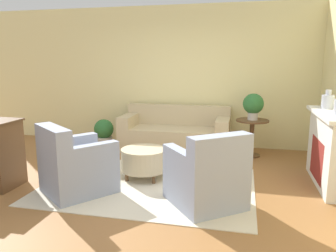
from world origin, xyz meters
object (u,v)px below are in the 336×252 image
(armchair_left, at_px, (75,167))
(armchair_right, at_px, (207,177))
(couch, at_px, (175,134))
(potted_plant_on_side_table, at_px, (253,105))
(vase_mantel_near, at_px, (328,101))
(potted_plant_floor, at_px, (104,132))
(ottoman_table, at_px, (144,159))
(side_table, at_px, (252,131))

(armchair_left, distance_m, armchair_right, 1.72)
(couch, bearing_deg, potted_plant_on_side_table, -5.80)
(vase_mantel_near, xyz_separation_m, potted_plant_on_side_table, (-1.02, 0.85, -0.19))
(armchair_right, bearing_deg, potted_plant_floor, 135.25)
(vase_mantel_near, relative_size, potted_plant_floor, 0.49)
(ottoman_table, bearing_deg, couch, 86.09)
(couch, distance_m, armchair_left, 2.57)
(vase_mantel_near, height_order, potted_plant_on_side_table, vase_mantel_near)
(ottoman_table, xyz_separation_m, vase_mantel_near, (2.58, 0.70, 0.85))
(ottoman_table, height_order, potted_plant_on_side_table, potted_plant_on_side_table)
(ottoman_table, bearing_deg, potted_plant_on_side_table, 44.85)
(armchair_left, xyz_separation_m, potted_plant_on_side_table, (2.27, 2.29, 0.59))
(armchair_right, distance_m, ottoman_table, 1.25)
(armchair_left, relative_size, potted_plant_on_side_table, 2.33)
(vase_mantel_near, height_order, potted_plant_floor, vase_mantel_near)
(armchair_right, relative_size, ottoman_table, 1.64)
(armchair_left, relative_size, potted_plant_floor, 1.96)
(couch, distance_m, ottoman_table, 1.70)
(armchair_left, xyz_separation_m, potted_plant_floor, (-0.63, 2.34, -0.06))
(armchair_right, bearing_deg, side_table, 76.51)
(side_table, bearing_deg, couch, 174.20)
(armchair_left, bearing_deg, potted_plant_on_side_table, 45.20)
(armchair_right, distance_m, side_table, 2.36)
(armchair_right, height_order, potted_plant_floor, armchair_right)
(armchair_left, height_order, side_table, armchair_left)
(side_table, height_order, potted_plant_on_side_table, potted_plant_on_side_table)
(potted_plant_on_side_table, bearing_deg, couch, 174.20)
(armchair_left, bearing_deg, armchair_right, 0.00)
(ottoman_table, distance_m, side_table, 2.21)
(couch, distance_m, side_table, 1.46)
(armchair_left, xyz_separation_m, armchair_right, (1.72, 0.00, 0.00))
(side_table, distance_m, potted_plant_floor, 2.91)
(side_table, xyz_separation_m, potted_plant_on_side_table, (0.00, 0.00, 0.48))
(armchair_left, distance_m, potted_plant_on_side_table, 3.28)
(potted_plant_on_side_table, bearing_deg, armchair_left, -134.80)
(couch, xyz_separation_m, ottoman_table, (-0.12, -1.70, -0.03))
(ottoman_table, relative_size, vase_mantel_near, 2.43)
(vase_mantel_near, xyz_separation_m, potted_plant_floor, (-3.92, 0.90, -0.84))
(couch, bearing_deg, vase_mantel_near, -22.11)
(couch, bearing_deg, ottoman_table, -93.91)
(ottoman_table, height_order, potted_plant_floor, potted_plant_floor)
(couch, height_order, ottoman_table, couch)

